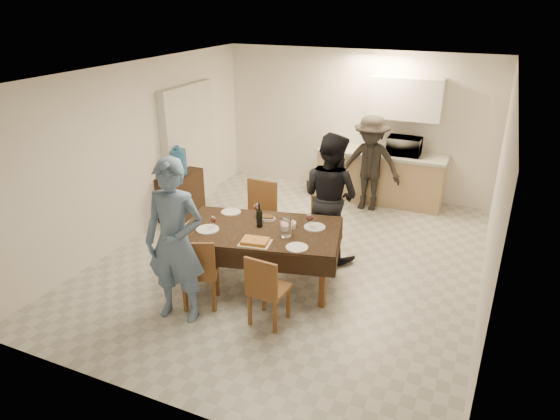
{
  "coord_description": "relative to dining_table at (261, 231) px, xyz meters",
  "views": [
    {
      "loc": [
        2.35,
        -5.78,
        3.46
      ],
      "look_at": [
        -0.06,
        -0.3,
        0.87
      ],
      "focal_mm": 32.0,
      "sensor_mm": 36.0,
      "label": 1
    }
  ],
  "objects": [
    {
      "name": "chair_near_left",
      "position": [
        -0.45,
        -0.84,
        -0.16
      ],
      "size": [
        0.55,
        0.57,
        0.5
      ],
      "rotation": [
        0.0,
        0.0,
        0.43
      ],
      "color": "brown",
      "rests_on": "floor"
    },
    {
      "name": "dining_table",
      "position": [
        0.0,
        0.0,
        0.0
      ],
      "size": [
        2.15,
        1.55,
        0.76
      ],
      "rotation": [
        0.0,
        0.0,
        0.23
      ],
      "color": "black",
      "rests_on": "floor"
    },
    {
      "name": "water_pitcher",
      "position": [
        0.35,
        -0.05,
        0.15
      ],
      "size": [
        0.14,
        0.14,
        0.22
      ],
      "primitive_type": "cylinder",
      "color": "white",
      "rests_on": "dining_table"
    },
    {
      "name": "water_jug",
      "position": [
        -2.15,
        1.35,
        0.24
      ],
      "size": [
        0.27,
        0.27,
        0.41
      ],
      "primitive_type": "cylinder",
      "color": "#347CBC",
      "rests_on": "console"
    },
    {
      "name": "person_far",
      "position": [
        0.55,
        1.05,
        0.18
      ],
      "size": [
        1.05,
        0.93,
        1.8
      ],
      "primitive_type": "imported",
      "rotation": [
        0.0,
        0.0,
        2.81
      ],
      "color": "black",
      "rests_on": "floor"
    },
    {
      "name": "wall_right",
      "position": [
        2.63,
        0.71,
        0.57
      ],
      "size": [
        0.02,
        6.0,
        2.6
      ],
      "primitive_type": "cube",
      "color": "white",
      "rests_on": "floor"
    },
    {
      "name": "plate_far_left",
      "position": [
        -0.6,
        0.3,
        0.04
      ],
      "size": [
        0.26,
        0.26,
        0.02
      ],
      "primitive_type": "cylinder",
      "color": "silver",
      "rests_on": "dining_table"
    },
    {
      "name": "upper_cabinet",
      "position": [
        1.03,
        3.53,
        1.12
      ],
      "size": [
        1.2,
        0.34,
        0.7
      ],
      "primitive_type": "cube",
      "color": "white",
      "rests_on": "wall_back"
    },
    {
      "name": "wine_glass_b",
      "position": [
        0.55,
        0.25,
        0.14
      ],
      "size": [
        0.09,
        0.09,
        0.21
      ],
      "primitive_type": null,
      "color": "white",
      "rests_on": "dining_table"
    },
    {
      "name": "savoury_tart",
      "position": [
        0.1,
        -0.38,
        0.06
      ],
      "size": [
        0.4,
        0.33,
        0.05
      ],
      "primitive_type": "cube",
      "rotation": [
        0.0,
        0.0,
        0.16
      ],
      "color": "#C5803A",
      "rests_on": "dining_table"
    },
    {
      "name": "chair_near_right",
      "position": [
        0.45,
        -0.83,
        -0.19
      ],
      "size": [
        0.43,
        0.43,
        0.47
      ],
      "rotation": [
        0.0,
        0.0,
        -0.07
      ],
      "color": "brown",
      "rests_on": "floor"
    },
    {
      "name": "mushroom_dish",
      "position": [
        -0.05,
        0.28,
        0.05
      ],
      "size": [
        0.2,
        0.2,
        0.04
      ],
      "primitive_type": "cylinder",
      "color": "silver",
      "rests_on": "dining_table"
    },
    {
      "name": "ceiling",
      "position": [
        0.13,
        0.71,
        1.87
      ],
      "size": [
        5.0,
        6.0,
        0.02
      ],
      "primitive_type": "cube",
      "color": "white",
      "rests_on": "wall_back"
    },
    {
      "name": "floor",
      "position": [
        0.13,
        0.71,
        -0.73
      ],
      "size": [
        5.0,
        6.0,
        0.02
      ],
      "primitive_type": "cube",
      "color": "beige",
      "rests_on": "ground"
    },
    {
      "name": "wall_back",
      "position": [
        0.13,
        3.71,
        0.57
      ],
      "size": [
        5.0,
        0.02,
        2.6
      ],
      "primitive_type": "cube",
      "color": "white",
      "rests_on": "floor"
    },
    {
      "name": "kitchen_worktop",
      "position": [
        0.73,
        3.39,
        0.16
      ],
      "size": [
        2.24,
        0.64,
        0.05
      ],
      "primitive_type": "cube",
      "color": "#AAAAA5",
      "rests_on": "kitchen_base_cabinet"
    },
    {
      "name": "wall_front",
      "position": [
        0.13,
        -2.29,
        0.57
      ],
      "size": [
        5.0,
        0.02,
        2.6
      ],
      "primitive_type": "cube",
      "color": "white",
      "rests_on": "floor"
    },
    {
      "name": "chair_far_left",
      "position": [
        -0.45,
        0.65,
        -0.1
      ],
      "size": [
        0.47,
        0.47,
        0.55
      ],
      "rotation": [
        0.0,
        0.0,
        3.13
      ],
      "color": "brown",
      "rests_on": "floor"
    },
    {
      "name": "microwave",
      "position": [
        1.1,
        3.39,
        0.34
      ],
      "size": [
        0.56,
        0.38,
        0.31
      ],
      "primitive_type": "imported",
      "rotation": [
        0.0,
        0.0,
        3.14
      ],
      "color": "white",
      "rests_on": "kitchen_worktop"
    },
    {
      "name": "wine_glass_a",
      "position": [
        -0.55,
        -0.25,
        0.13
      ],
      "size": [
        0.08,
        0.08,
        0.18
      ],
      "primitive_type": null,
      "color": "white",
      "rests_on": "dining_table"
    },
    {
      "name": "plate_near_right",
      "position": [
        0.6,
        -0.3,
        0.04
      ],
      "size": [
        0.26,
        0.26,
        0.01
      ],
      "primitive_type": "cylinder",
      "color": "silver",
      "rests_on": "dining_table"
    },
    {
      "name": "wall_left",
      "position": [
        -2.37,
        0.71,
        0.57
      ],
      "size": [
        0.02,
        6.0,
        2.6
      ],
      "primitive_type": "cube",
      "color": "white",
      "rests_on": "floor"
    },
    {
      "name": "plate_far_right",
      "position": [
        0.6,
        0.3,
        0.04
      ],
      "size": [
        0.27,
        0.27,
        0.02
      ],
      "primitive_type": "cylinder",
      "color": "silver",
      "rests_on": "dining_table"
    },
    {
      "name": "wine_glass_c",
      "position": [
        -0.2,
        0.3,
        0.14
      ],
      "size": [
        0.09,
        0.09,
        0.21
      ],
      "primitive_type": null,
      "color": "white",
      "rests_on": "dining_table"
    },
    {
      "name": "wine_bottle",
      "position": [
        -0.05,
        0.05,
        0.19
      ],
      "size": [
        0.08,
        0.08,
        0.31
      ],
      "primitive_type": null,
      "color": "black",
      "rests_on": "dining_table"
    },
    {
      "name": "person_near",
      "position": [
        -0.55,
        -1.05,
        0.23
      ],
      "size": [
        0.76,
        0.56,
        1.91
      ],
      "primitive_type": "imported",
      "rotation": [
        0.0,
        0.0,
        0.16
      ],
      "color": "slate",
      "rests_on": "floor"
    },
    {
      "name": "salad_bowl",
      "position": [
        0.3,
        0.18,
        0.07
      ],
      "size": [
        0.18,
        0.18,
        0.07
      ],
      "primitive_type": "cylinder",
      "color": "silver",
      "rests_on": "dining_table"
    },
    {
      "name": "person_kitchen",
      "position": [
        0.63,
        2.94,
        0.1
      ],
      "size": [
        1.06,
        0.61,
        1.64
      ],
      "primitive_type": "imported",
      "color": "black",
      "rests_on": "floor"
    },
    {
      "name": "kitchen_base_cabinet",
      "position": [
        0.73,
        3.39,
        -0.3
      ],
      "size": [
        2.2,
        0.6,
        0.86
      ],
      "primitive_type": "cube",
      "color": "tan",
      "rests_on": "floor"
    },
    {
      "name": "plate_near_left",
      "position": [
        -0.6,
        -0.3,
        0.04
      ],
      "size": [
        0.28,
        0.28,
        0.02
      ],
      "primitive_type": "cylinder",
      "color": "silver",
      "rests_on": "dining_table"
    },
    {
      "name": "chair_far_right",
      "position": [
        0.45,
        0.66,
        -0.17
      ],
      "size": [
        0.51,
        0.52,
        0.49
      ],
      "rotation": [
        0.0,
        0.0,
        2.85
      ],
      "color": "brown",
      "rests_on": "floor"
    },
    {
      "name": "stub_partition",
      "position": [
        -2.29,
        1.91,
        0.32
      ],
      "size": [
        0.15,
        1.4,
        2.1
      ],
      "primitive_type": "cube",
      "color": "silver",
      "rests_on": "floor"
    },
    {
      "name": "console",
      "position": [
        -2.15,
        1.35,
        -0.35
      ],
      "size": [
        0.41,
        0.82,
        0.76
      ],
      "primitive_type": "cube",
      "color": "black",
      "rests_on": "floor"
    }
  ]
}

